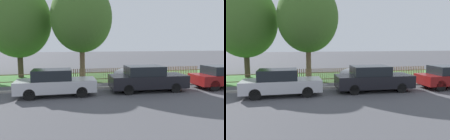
{
  "view_description": "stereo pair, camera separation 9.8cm",
  "coord_description": "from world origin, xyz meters",
  "views": [
    {
      "loc": [
        -4.57,
        -13.33,
        2.88
      ],
      "look_at": [
        -1.5,
        0.73,
        1.1
      ],
      "focal_mm": 35.0,
      "sensor_mm": 36.0,
      "label": 1
    },
    {
      "loc": [
        -4.48,
        -13.35,
        2.88
      ],
      "look_at": [
        -1.5,
        0.73,
        1.1
      ],
      "focal_mm": 35.0,
      "sensor_mm": 36.0,
      "label": 2
    }
  ],
  "objects": [
    {
      "name": "ground_plane",
      "position": [
        0.0,
        0.0,
        0.0
      ],
      "size": [
        120.0,
        120.0,
        0.0
      ],
      "primitive_type": "plane",
      "color": "#4C4C51"
    },
    {
      "name": "kerb_stone",
      "position": [
        0.0,
        0.1,
        0.06
      ],
      "size": [
        39.02,
        0.2,
        0.12
      ],
      "primitive_type": "cube",
      "color": "#B2ADA3",
      "rests_on": "ground"
    },
    {
      "name": "grass_strip",
      "position": [
        0.0,
        5.08,
        0.01
      ],
      "size": [
        39.02,
        6.0,
        0.01
      ],
      "primitive_type": "cube",
      "color": "#477F3D",
      "rests_on": "ground"
    },
    {
      "name": "park_fence",
      "position": [
        -0.0,
        2.09,
        0.54
      ],
      "size": [
        39.02,
        0.05,
        1.08
      ],
      "color": "olive",
      "rests_on": "ground"
    },
    {
      "name": "parked_car_black_saloon",
      "position": [
        -5.1,
        -1.2,
        0.73
      ],
      "size": [
        4.27,
        1.68,
        1.46
      ],
      "rotation": [
        0.0,
        0.0,
        0.01
      ],
      "color": "#BCBCC1",
      "rests_on": "ground"
    },
    {
      "name": "parked_car_navy_estate",
      "position": [
        0.26,
        -1.1,
        0.76
      ],
      "size": [
        4.61,
        1.86,
        1.53
      ],
      "rotation": [
        0.0,
        0.0,
        -0.03
      ],
      "color": "black",
      "rests_on": "ground"
    },
    {
      "name": "parked_car_red_compact",
      "position": [
        5.38,
        -1.23,
        0.73
      ],
      "size": [
        4.01,
        1.84,
        1.44
      ],
      "rotation": [
        0.0,
        0.0,
        0.01
      ],
      "color": "maroon",
      "rests_on": "ground"
    },
    {
      "name": "covered_motorcycle",
      "position": [
        -0.29,
        1.27,
        0.7
      ],
      "size": [
        2.06,
        0.85,
        1.16
      ],
      "rotation": [
        0.0,
        0.0,
        -0.02
      ],
      "color": "black",
      "rests_on": "ground"
    },
    {
      "name": "tree_behind_motorcycle",
      "position": [
        -8.19,
        6.11,
        4.69
      ],
      "size": [
        5.29,
        5.29,
        7.74
      ],
      "color": "#473828",
      "rests_on": "ground"
    },
    {
      "name": "tree_mid_park",
      "position": [
        -3.2,
        3.94,
        4.84
      ],
      "size": [
        4.72,
        4.72,
        7.57
      ],
      "color": "brown",
      "rests_on": "ground"
    }
  ]
}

